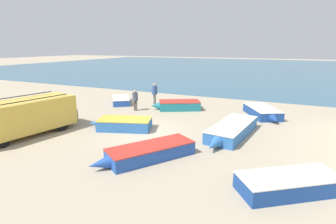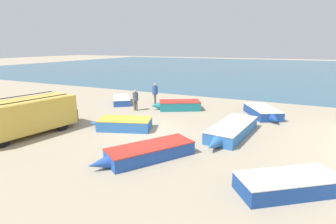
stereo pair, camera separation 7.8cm
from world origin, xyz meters
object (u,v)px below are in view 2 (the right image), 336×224
at_px(fishing_rowboat_0, 147,152).
at_px(fishing_rowboat_4, 178,105).
at_px(fishing_rowboat_3, 231,130).
at_px(parked_van, 25,116).
at_px(fishing_rowboat_1, 292,183).
at_px(fishing_rowboat_6, 263,112).
at_px(fisherman_1, 135,98).
at_px(fishing_rowboat_2, 123,124).
at_px(fisherman_0, 155,92).
at_px(fishing_rowboat_5, 121,100).

xyz_separation_m(fishing_rowboat_0, fishing_rowboat_4, (-2.43, 9.20, 0.03)).
distance_m(fishing_rowboat_3, fishing_rowboat_4, 6.87).
bearing_deg(parked_van, fishing_rowboat_1, -80.87).
bearing_deg(parked_van, fishing_rowboat_0, -79.56).
bearing_deg(fishing_rowboat_3, fishing_rowboat_6, 174.19).
xyz_separation_m(parked_van, fisherman_1, (2.49, 7.54, -0.14)).
bearing_deg(fishing_rowboat_6, fishing_rowboat_1, -17.54).
bearing_deg(fishing_rowboat_2, fishing_rowboat_0, 118.74).
relative_size(fishing_rowboat_4, fisherman_1, 2.39).
bearing_deg(fisherman_1, fishing_rowboat_2, 19.38).
bearing_deg(fisherman_0, fishing_rowboat_1, -83.51).
distance_m(fishing_rowboat_1, fishing_rowboat_5, 16.84).
xyz_separation_m(parked_van, fishing_rowboat_1, (13.64, -0.18, -0.81)).
relative_size(parked_van, fisherman_1, 3.52).
height_order(fishing_rowboat_0, fishing_rowboat_3, fishing_rowboat_3).
height_order(fishing_rowboat_4, fisherman_0, fisherman_0).
bearing_deg(fishing_rowboat_6, fishing_rowboat_5, -116.40).
bearing_deg(fishing_rowboat_3, fisherman_0, -118.09).
distance_m(fishing_rowboat_3, fishing_rowboat_6, 5.27).
bearing_deg(fishing_rowboat_4, fishing_rowboat_3, 110.18).
distance_m(parked_van, fishing_rowboat_1, 13.67).
bearing_deg(fishing_rowboat_3, fishing_rowboat_0, -23.28).
bearing_deg(fisherman_1, fishing_rowboat_6, 101.11).
bearing_deg(fisherman_1, fishing_rowboat_1, 52.06).
relative_size(fishing_rowboat_1, fisherman_0, 2.21).
xyz_separation_m(fishing_rowboat_4, fisherman_1, (-2.84, -1.74, 0.64)).
distance_m(fishing_rowboat_1, fishing_rowboat_4, 12.59).
height_order(fishing_rowboat_6, fisherman_1, fisherman_1).
bearing_deg(fishing_rowboat_6, fishing_rowboat_2, -76.42).
distance_m(fishing_rowboat_0, fisherman_1, 9.16).
xyz_separation_m(fishing_rowboat_5, fisherman_0, (2.99, 0.74, 0.82)).
distance_m(fishing_rowboat_1, fisherman_1, 13.58).
bearing_deg(parked_van, fisherman_0, -5.49).
bearing_deg(fishing_rowboat_4, fisherman_0, -47.83).
height_order(fishing_rowboat_1, fishing_rowboat_4, fishing_rowboat_4).
height_order(parked_van, fishing_rowboat_2, parked_van).
xyz_separation_m(fishing_rowboat_3, fisherman_1, (-8.01, 2.78, 0.64)).
distance_m(fishing_rowboat_0, fishing_rowboat_6, 10.56).
bearing_deg(parked_van, fishing_rowboat_6, -39.83).
xyz_separation_m(fishing_rowboat_1, fishing_rowboat_6, (-1.98, 10.07, 0.01)).
relative_size(fishing_rowboat_5, fisherman_1, 2.22).
bearing_deg(fishing_rowboat_5, fishing_rowboat_6, -124.59).
bearing_deg(fishing_rowboat_5, parked_van, 144.33).
bearing_deg(fishing_rowboat_2, fishing_rowboat_6, -156.99).
distance_m(fisherman_0, fisherman_1, 2.65).
height_order(fishing_rowboat_5, fisherman_0, fisherman_0).
xyz_separation_m(fishing_rowboat_2, fisherman_1, (-1.81, 4.34, 0.65)).
distance_m(fishing_rowboat_0, fishing_rowboat_2, 4.67).
bearing_deg(fishing_rowboat_2, fishing_rowboat_4, -118.88).
bearing_deg(fishing_rowboat_0, fishing_rowboat_5, -106.47).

